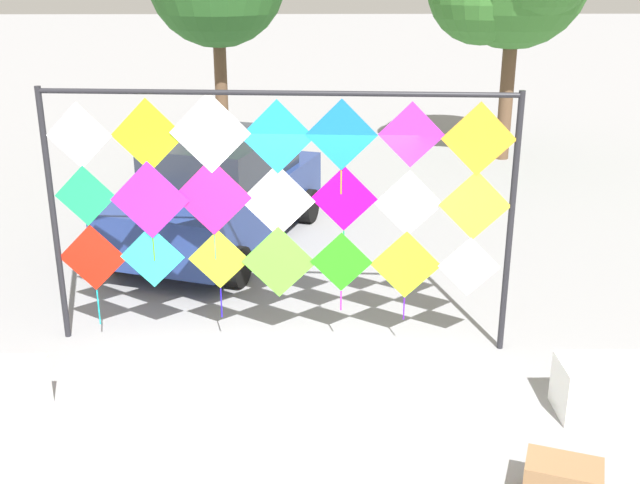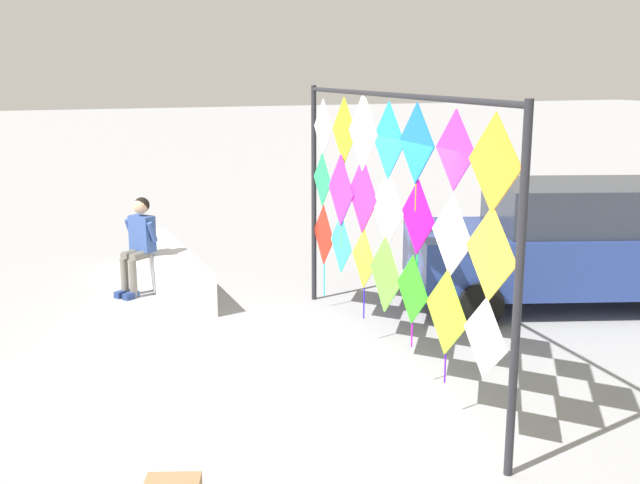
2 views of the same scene
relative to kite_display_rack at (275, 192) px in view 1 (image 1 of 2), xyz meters
The scene contains 4 objects.
ground 2.22m from the kite_display_rack, 76.05° to the right, with size 120.00×120.00×0.00m, color gray.
kite_display_rack is the anchor object (origin of this frame).
parked_car 3.71m from the kite_display_rack, 106.29° to the left, with size 3.20×4.72×1.69m.
cardboard_box_large 4.16m from the kite_display_rack, 49.48° to the right, with size 0.62×0.39×0.36m, color olive.
Camera 1 is at (0.09, -7.04, 4.26)m, focal length 43.54 mm.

